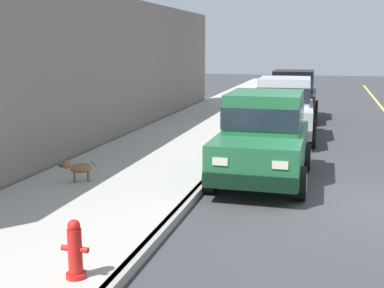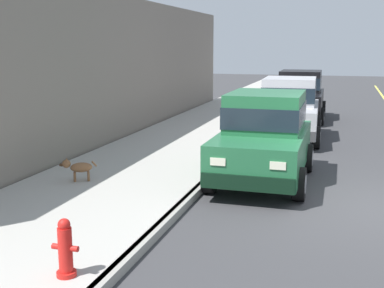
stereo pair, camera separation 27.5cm
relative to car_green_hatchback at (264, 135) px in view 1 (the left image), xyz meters
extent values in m
plane|color=#38383A|center=(2.13, -1.21, -0.98)|extent=(80.00, 80.00, 0.00)
cube|color=gray|center=(-1.07, -1.21, -0.91)|extent=(0.16, 64.00, 0.14)
cube|color=#A8A59E|center=(-2.87, -1.21, -0.91)|extent=(3.60, 64.00, 0.14)
cube|color=#23663D|center=(0.00, -0.10, -0.28)|extent=(1.73, 3.71, 0.76)
cube|color=#23663D|center=(0.00, 0.15, 0.50)|extent=(1.52, 1.91, 0.80)
cube|color=#19232D|center=(0.00, 0.15, 0.44)|extent=(1.55, 1.95, 0.44)
cube|color=black|center=(0.01, -1.90, -0.52)|extent=(1.69, 0.21, 0.28)
cube|color=black|center=(-0.01, 1.70, -0.52)|extent=(1.69, 0.21, 0.28)
cylinder|color=black|center=(0.86, -1.24, -0.66)|extent=(0.22, 0.64, 0.64)
cylinder|color=#9E9EA3|center=(0.86, -1.24, -0.66)|extent=(0.24, 0.35, 0.35)
cylinder|color=black|center=(-0.86, -1.25, -0.66)|extent=(0.22, 0.64, 0.64)
cylinder|color=#9E9EA3|center=(-0.86, -1.25, -0.66)|extent=(0.24, 0.35, 0.35)
cylinder|color=black|center=(0.86, 1.05, -0.66)|extent=(0.22, 0.64, 0.64)
cylinder|color=#9E9EA3|center=(0.86, 1.05, -0.66)|extent=(0.24, 0.35, 0.35)
cylinder|color=black|center=(-0.86, 1.05, -0.66)|extent=(0.22, 0.64, 0.64)
cylinder|color=#9E9EA3|center=(-0.86, 1.05, -0.66)|extent=(0.24, 0.35, 0.35)
cube|color=#EAEACC|center=(0.54, -1.93, -0.16)|extent=(0.28, 0.08, 0.14)
cube|color=#EAEACC|center=(-0.53, -1.93, -0.16)|extent=(0.28, 0.08, 0.14)
cube|color=#BCBCC1|center=(0.00, 4.85, -0.28)|extent=(1.86, 3.76, 0.76)
cube|color=#BCBCC1|center=(-0.01, 5.10, 0.50)|extent=(1.59, 1.96, 0.80)
cube|color=#19232D|center=(-0.01, 5.10, 0.44)|extent=(1.62, 2.00, 0.44)
cube|color=#424243|center=(0.07, 3.05, -0.52)|extent=(1.69, 0.26, 0.28)
cube|color=#424243|center=(-0.07, 6.65, -0.52)|extent=(1.69, 0.26, 0.28)
cylinder|color=black|center=(0.90, 3.74, -0.66)|extent=(0.24, 0.65, 0.64)
cylinder|color=#9E9EA3|center=(0.90, 3.74, -0.66)|extent=(0.25, 0.36, 0.35)
cylinder|color=black|center=(-0.81, 3.67, -0.66)|extent=(0.24, 0.65, 0.64)
cylinder|color=#9E9EA3|center=(-0.81, 3.67, -0.66)|extent=(0.25, 0.36, 0.35)
cylinder|color=black|center=(0.82, 6.03, -0.66)|extent=(0.24, 0.65, 0.64)
cylinder|color=#9E9EA3|center=(0.82, 6.03, -0.66)|extent=(0.25, 0.36, 0.35)
cylinder|color=black|center=(-0.90, 5.96, -0.66)|extent=(0.24, 0.65, 0.64)
cylinder|color=#9E9EA3|center=(-0.90, 5.96, -0.66)|extent=(0.25, 0.36, 0.35)
cube|color=#EAEACC|center=(0.60, 3.04, -0.16)|extent=(0.28, 0.09, 0.14)
cube|color=#EAEACC|center=(-0.46, 3.00, -0.16)|extent=(0.28, 0.09, 0.14)
cube|color=black|center=(-0.04, 9.28, -0.28)|extent=(1.78, 3.73, 0.76)
cube|color=black|center=(-0.04, 9.53, 0.50)|extent=(1.54, 1.92, 0.80)
cube|color=#19232D|center=(-0.04, 9.53, 0.44)|extent=(1.58, 1.96, 0.44)
cube|color=black|center=(-0.01, 7.48, -0.52)|extent=(1.69, 0.23, 0.28)
cube|color=black|center=(-0.07, 11.08, -0.52)|extent=(1.69, 0.23, 0.28)
cylinder|color=black|center=(0.84, 8.14, -0.66)|extent=(0.23, 0.64, 0.64)
cylinder|color=#9E9EA3|center=(0.84, 8.14, -0.66)|extent=(0.25, 0.36, 0.35)
cylinder|color=black|center=(-0.88, 8.12, -0.66)|extent=(0.23, 0.64, 0.64)
cylinder|color=#9E9EA3|center=(-0.88, 8.12, -0.66)|extent=(0.25, 0.36, 0.35)
cylinder|color=black|center=(0.80, 10.44, -0.66)|extent=(0.23, 0.64, 0.64)
cylinder|color=#9E9EA3|center=(0.80, 10.44, -0.66)|extent=(0.25, 0.36, 0.35)
cylinder|color=black|center=(-0.92, 10.41, -0.66)|extent=(0.23, 0.64, 0.64)
cylinder|color=#9E9EA3|center=(-0.92, 10.41, -0.66)|extent=(0.25, 0.36, 0.35)
cube|color=#EAEACC|center=(0.52, 7.46, -0.16)|extent=(0.28, 0.08, 0.14)
cube|color=#EAEACC|center=(-0.55, 7.44, -0.16)|extent=(0.28, 0.08, 0.14)
ellipsoid|color=brown|center=(-3.47, -1.61, -0.56)|extent=(0.48, 0.39, 0.20)
cylinder|color=brown|center=(-3.56, -1.73, -0.75)|extent=(0.05, 0.05, 0.18)
cylinder|color=brown|center=(-3.62, -1.63, -0.75)|extent=(0.05, 0.05, 0.18)
cylinder|color=brown|center=(-3.32, -1.60, -0.75)|extent=(0.05, 0.05, 0.18)
cylinder|color=brown|center=(-3.38, -1.49, -0.75)|extent=(0.05, 0.05, 0.18)
sphere|color=brown|center=(-3.72, -1.76, -0.47)|extent=(0.17, 0.17, 0.17)
ellipsoid|color=#432C1C|center=(-3.80, -1.80, -0.49)|extent=(0.13, 0.12, 0.06)
cone|color=brown|center=(-3.69, -1.79, -0.38)|extent=(0.06, 0.06, 0.07)
cone|color=brown|center=(-3.74, -1.71, -0.38)|extent=(0.06, 0.06, 0.07)
cylinder|color=brown|center=(-3.24, -1.48, -0.50)|extent=(0.12, 0.09, 0.13)
cylinder|color=red|center=(-1.52, -5.51, -0.81)|extent=(0.24, 0.24, 0.06)
cylinder|color=red|center=(-1.52, -5.51, -0.50)|extent=(0.17, 0.17, 0.55)
sphere|color=red|center=(-1.52, -5.51, -0.19)|extent=(0.15, 0.15, 0.15)
cylinder|color=red|center=(-1.64, -5.51, -0.47)|extent=(0.10, 0.07, 0.07)
cylinder|color=red|center=(-1.40, -5.51, -0.47)|extent=(0.10, 0.07, 0.07)
cube|color=slate|center=(-4.97, 4.05, 1.16)|extent=(0.50, 20.00, 4.28)
camera|label=1|loc=(1.27, -10.51, 1.89)|focal=46.85mm
camera|label=2|loc=(1.54, -10.43, 1.89)|focal=46.85mm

